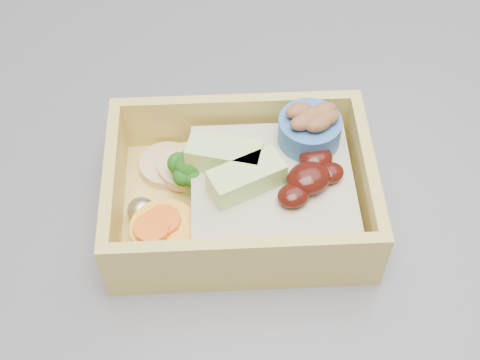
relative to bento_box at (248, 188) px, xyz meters
name	(u,v)px	position (x,y,z in m)	size (l,w,h in m)	color
bento_box	(248,188)	(0.00, 0.00, 0.00)	(0.19, 0.16, 0.06)	#D8BD59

